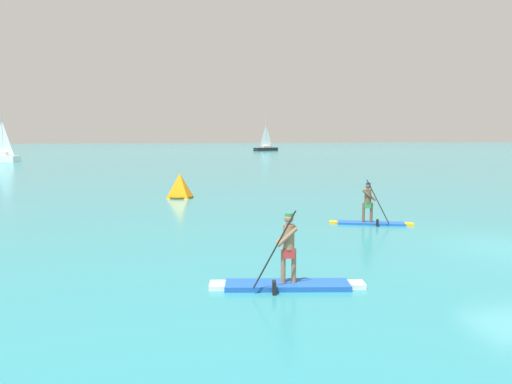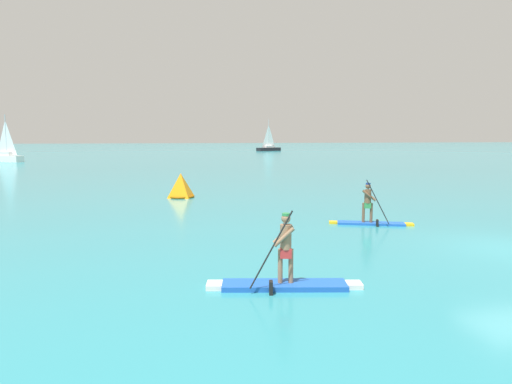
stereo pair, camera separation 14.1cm
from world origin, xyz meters
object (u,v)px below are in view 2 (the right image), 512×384
object	(u,v)px
paddleboarder_near_left	(284,274)
paddleboarder_mid_center	(370,214)
race_marker_buoy	(181,187)
sailboat_right_horizon	(269,147)
sailboat_left_horizon	(7,155)

from	to	relation	value
paddleboarder_near_left	paddleboarder_mid_center	xyz separation A→B (m)	(5.29, 6.70, 0.08)
race_marker_buoy	paddleboarder_mid_center	bearing A→B (deg)	-54.03
sailboat_right_horizon	sailboat_left_horizon	bearing A→B (deg)	14.21
race_marker_buoy	sailboat_right_horizon	size ratio (longest dim) A/B	0.22
paddleboarder_near_left	sailboat_right_horizon	size ratio (longest dim) A/B	0.48
paddleboarder_mid_center	sailboat_right_horizon	size ratio (longest dim) A/B	0.42
paddleboarder_near_left	sailboat_right_horizon	distance (m)	99.21
paddleboarder_mid_center	sailboat_right_horizon	bearing A→B (deg)	99.66
race_marker_buoy	paddleboarder_near_left	bearing A→B (deg)	-84.10
paddleboarder_near_left	sailboat_right_horizon	xyz separation A→B (m)	(22.01, 96.73, 0.52)
sailboat_right_horizon	race_marker_buoy	bearing A→B (deg)	47.53
paddleboarder_mid_center	sailboat_left_horizon	bearing A→B (deg)	139.30
paddleboarder_mid_center	paddleboarder_near_left	bearing A→B (deg)	-108.12
paddleboarder_near_left	sailboat_left_horizon	size ratio (longest dim) A/B	0.56
sailboat_left_horizon	sailboat_right_horizon	distance (m)	59.55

